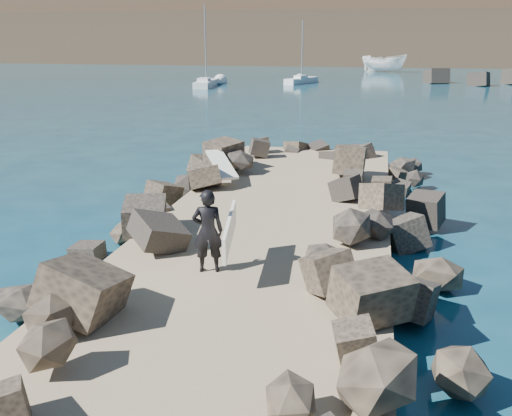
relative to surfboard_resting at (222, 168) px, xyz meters
name	(u,v)px	position (x,y,z in m)	size (l,w,h in m)	color
ground	(264,255)	(2.39, -4.75, -1.04)	(800.00, 800.00, 0.00)	#0F384C
jetty	(246,275)	(2.39, -6.75, -0.74)	(6.00, 26.00, 0.60)	#8C7759
riprap_left	(128,248)	(-0.51, -6.25, -0.54)	(2.60, 22.00, 1.00)	black
riprap_right	(386,269)	(5.29, -6.25, -0.54)	(2.60, 22.00, 1.00)	black
surfboard_resting	(222,168)	(0.00, 0.00, 0.00)	(0.57, 2.26, 0.08)	white
boat_imported	(384,63)	(5.22, 72.02, 0.26)	(2.53, 6.73, 2.60)	white
surfer_with_board	(211,231)	(1.82, -7.36, 0.42)	(1.00, 2.10, 1.71)	black
sailboat_b	(301,80)	(-3.88, 48.04, -0.69)	(3.34, 5.75, 7.03)	silver
sailboat_a	(206,83)	(-13.28, 41.88, -0.69)	(2.31, 7.16, 8.49)	silver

